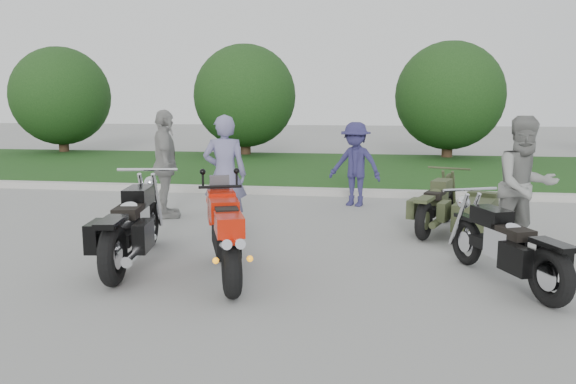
# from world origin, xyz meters

# --- Properties ---
(ground) EXTENTS (80.00, 80.00, 0.00)m
(ground) POSITION_xyz_m (0.00, 0.00, 0.00)
(ground) COLOR gray
(ground) RESTS_ON ground
(curb) EXTENTS (60.00, 0.30, 0.15)m
(curb) POSITION_xyz_m (0.00, 6.00, 0.07)
(curb) COLOR #BAB7AF
(curb) RESTS_ON ground
(grass_strip) EXTENTS (60.00, 8.00, 0.14)m
(grass_strip) POSITION_xyz_m (0.00, 10.15, 0.07)
(grass_strip) COLOR #23501B
(grass_strip) RESTS_ON ground
(tree_far_left) EXTENTS (3.60, 3.60, 4.00)m
(tree_far_left) POSITION_xyz_m (-10.00, 13.50, 2.19)
(tree_far_left) COLOR #3F2B1C
(tree_far_left) RESTS_ON ground
(tree_mid_left) EXTENTS (3.60, 3.60, 4.00)m
(tree_mid_left) POSITION_xyz_m (-3.00, 13.50, 2.19)
(tree_mid_left) COLOR #3F2B1C
(tree_mid_left) RESTS_ON ground
(tree_mid_right) EXTENTS (3.60, 3.60, 4.00)m
(tree_mid_right) POSITION_xyz_m (4.00, 13.50, 2.19)
(tree_mid_right) COLOR #3F2B1C
(tree_mid_right) RESTS_ON ground
(sportbike_red) EXTENTS (0.85, 1.93, 0.95)m
(sportbike_red) POSITION_xyz_m (-0.17, 0.04, 0.56)
(sportbike_red) COLOR black
(sportbike_red) RESTS_ON ground
(cruiser_left) EXTENTS (0.63, 2.43, 0.94)m
(cruiser_left) POSITION_xyz_m (-1.47, 0.37, 0.48)
(cruiser_left) COLOR black
(cruiser_left) RESTS_ON ground
(cruiser_right) EXTENTS (0.99, 2.02, 0.82)m
(cruiser_right) POSITION_xyz_m (3.03, 0.28, 0.42)
(cruiser_right) COLOR black
(cruiser_right) RESTS_ON ground
(cruiser_sidecar) EXTENTS (1.41, 1.96, 0.79)m
(cruiser_sidecar) POSITION_xyz_m (2.83, 2.73, 0.37)
(cruiser_sidecar) COLOR black
(cruiser_sidecar) RESTS_ON ground
(person_stripe) EXTENTS (0.73, 0.53, 1.85)m
(person_stripe) POSITION_xyz_m (-0.77, 2.30, 0.93)
(person_stripe) COLOR slate
(person_stripe) RESTS_ON ground
(person_grey) EXTENTS (1.07, 0.93, 1.87)m
(person_grey) POSITION_xyz_m (3.51, 1.69, 0.93)
(person_grey) COLOR gray
(person_grey) RESTS_ON ground
(person_denim) EXTENTS (1.21, 0.95, 1.65)m
(person_denim) POSITION_xyz_m (1.16, 4.89, 0.82)
(person_denim) COLOR navy
(person_denim) RESTS_ON ground
(person_back) EXTENTS (0.87, 1.21, 1.90)m
(person_back) POSITION_xyz_m (-2.11, 3.26, 0.95)
(person_back) COLOR gray
(person_back) RESTS_ON ground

